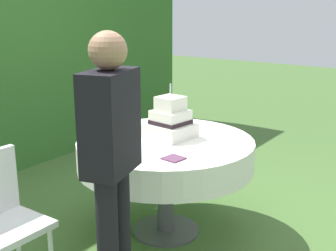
% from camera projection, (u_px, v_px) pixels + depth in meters
% --- Properties ---
extents(ground_plane, '(20.00, 20.00, 0.00)m').
position_uv_depth(ground_plane, '(166.00, 231.00, 3.57)').
color(ground_plane, '#476B33').
extents(cake_table, '(1.31, 1.31, 0.75)m').
position_uv_depth(cake_table, '(166.00, 154.00, 3.40)').
color(cake_table, '#4C4C51').
rests_on(cake_table, ground_plane).
extents(wedding_cake, '(0.34, 0.34, 0.41)m').
position_uv_depth(wedding_cake, '(170.00, 122.00, 3.40)').
color(wedding_cake, white).
rests_on(wedding_cake, cake_table).
extents(serving_plate_near, '(0.11, 0.11, 0.01)m').
position_uv_depth(serving_plate_near, '(184.00, 121.00, 3.86)').
color(serving_plate_near, white).
rests_on(serving_plate_near, cake_table).
extents(serving_plate_far, '(0.11, 0.11, 0.01)m').
position_uv_depth(serving_plate_far, '(138.00, 126.00, 3.71)').
color(serving_plate_far, white).
rests_on(serving_plate_far, cake_table).
extents(napkin_stack, '(0.14, 0.14, 0.01)m').
position_uv_depth(napkin_stack, '(174.00, 158.00, 2.95)').
color(napkin_stack, '#603856').
rests_on(napkin_stack, cake_table).
extents(standing_person, '(0.40, 0.29, 1.60)m').
position_uv_depth(standing_person, '(111.00, 158.00, 2.43)').
color(standing_person, black).
rests_on(standing_person, ground_plane).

